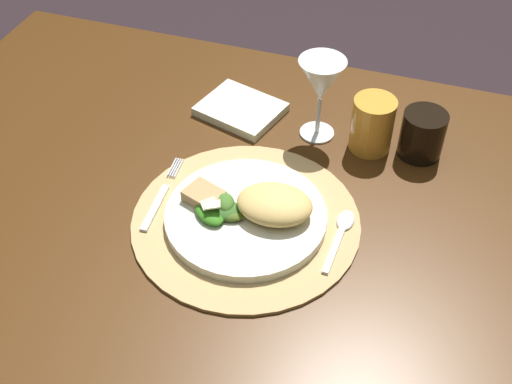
% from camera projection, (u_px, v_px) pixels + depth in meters
% --- Properties ---
extents(dining_table, '(1.21, 0.86, 0.70)m').
position_uv_depth(dining_table, '(218.00, 255.00, 1.18)').
color(dining_table, '#48280F').
rests_on(dining_table, ground).
extents(placemat, '(0.36, 0.36, 0.01)m').
position_uv_depth(placemat, '(246.00, 221.00, 1.02)').
color(placemat, tan).
rests_on(placemat, dining_table).
extents(dinner_plate, '(0.25, 0.25, 0.02)m').
position_uv_depth(dinner_plate, '(246.00, 216.00, 1.01)').
color(dinner_plate, silver).
rests_on(dinner_plate, placemat).
extents(pasta_serving, '(0.12, 0.10, 0.04)m').
position_uv_depth(pasta_serving, '(275.00, 204.00, 0.99)').
color(pasta_serving, '#E5BA67').
rests_on(pasta_serving, dinner_plate).
extents(salad_greens, '(0.09, 0.08, 0.03)m').
position_uv_depth(salad_greens, '(221.00, 210.00, 1.00)').
color(salad_greens, '#477320').
rests_on(salad_greens, dinner_plate).
extents(bread_piece, '(0.07, 0.06, 0.02)m').
position_uv_depth(bread_piece, '(205.00, 196.00, 1.02)').
color(bread_piece, tan).
rests_on(bread_piece, dinner_plate).
extents(fork, '(0.02, 0.17, 0.00)m').
position_uv_depth(fork, '(161.00, 197.00, 1.05)').
color(fork, silver).
rests_on(fork, placemat).
extents(spoon, '(0.03, 0.14, 0.01)m').
position_uv_depth(spoon, '(342.00, 229.00, 1.00)').
color(spoon, silver).
rests_on(spoon, placemat).
extents(napkin, '(0.17, 0.15, 0.02)m').
position_uv_depth(napkin, '(241.00, 109.00, 1.21)').
color(napkin, white).
rests_on(napkin, dining_table).
extents(wine_glass, '(0.08, 0.08, 0.15)m').
position_uv_depth(wine_glass, '(321.00, 83.00, 1.10)').
color(wine_glass, silver).
rests_on(wine_glass, dining_table).
extents(amber_tumbler, '(0.07, 0.07, 0.10)m').
position_uv_depth(amber_tumbler, '(372.00, 124.00, 1.12)').
color(amber_tumbler, gold).
rests_on(amber_tumbler, dining_table).
extents(dark_tumbler, '(0.08, 0.08, 0.08)m').
position_uv_depth(dark_tumbler, '(422.00, 134.00, 1.11)').
color(dark_tumbler, black).
rests_on(dark_tumbler, dining_table).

